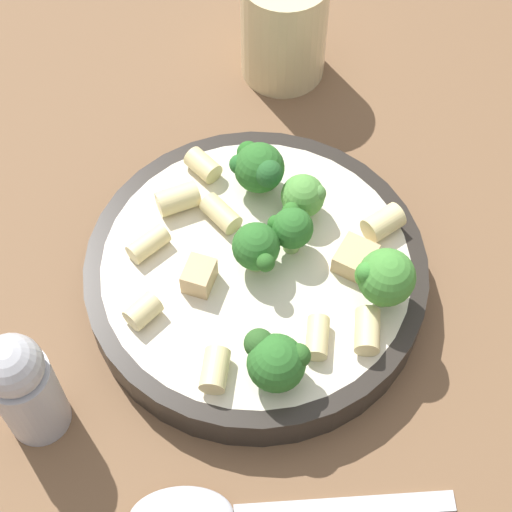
% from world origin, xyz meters
% --- Properties ---
extents(ground_plane, '(2.00, 2.00, 0.00)m').
position_xyz_m(ground_plane, '(0.00, 0.00, 0.00)').
color(ground_plane, brown).
extents(pasta_bowl, '(0.22, 0.22, 0.03)m').
position_xyz_m(pasta_bowl, '(0.00, 0.00, 0.02)').
color(pasta_bowl, '#28231E').
rests_on(pasta_bowl, ground_plane).
extents(broccoli_floret_0, '(0.04, 0.04, 0.04)m').
position_xyz_m(broccoli_floret_0, '(0.01, 0.08, 0.06)').
color(broccoli_floret_0, '#84AD60').
rests_on(broccoli_floret_0, pasta_bowl).
extents(broccoli_floret_1, '(0.03, 0.03, 0.03)m').
position_xyz_m(broccoli_floret_1, '(-0.05, 0.02, 0.05)').
color(broccoli_floret_1, '#9EC175').
rests_on(broccoli_floret_1, pasta_bowl).
extents(broccoli_floret_2, '(0.04, 0.04, 0.04)m').
position_xyz_m(broccoli_floret_2, '(-0.06, -0.01, 0.05)').
color(broccoli_floret_2, '#93B766').
rests_on(broccoli_floret_2, pasta_bowl).
extents(broccoli_floret_3, '(0.03, 0.03, 0.04)m').
position_xyz_m(broccoli_floret_3, '(0.00, 0.00, 0.05)').
color(broccoli_floret_3, '#9EC175').
rests_on(broccoli_floret_3, pasta_bowl).
extents(broccoli_floret_4, '(0.03, 0.03, 0.04)m').
position_xyz_m(broccoli_floret_4, '(-0.02, 0.02, 0.05)').
color(broccoli_floret_4, '#84AD60').
rests_on(broccoli_floret_4, pasta_bowl).
extents(broccoli_floret_5, '(0.03, 0.04, 0.04)m').
position_xyz_m(broccoli_floret_5, '(0.07, 0.02, 0.05)').
color(broccoli_floret_5, '#93B766').
rests_on(broccoli_floret_5, pasta_bowl).
extents(rigatoni_0, '(0.03, 0.01, 0.01)m').
position_xyz_m(rigatoni_0, '(0.05, 0.05, 0.04)').
color(rigatoni_0, beige).
rests_on(rigatoni_0, pasta_bowl).
extents(rigatoni_1, '(0.03, 0.03, 0.02)m').
position_xyz_m(rigatoni_1, '(-0.04, 0.08, 0.04)').
color(rigatoni_1, beige).
rests_on(rigatoni_1, pasta_bowl).
extents(rigatoni_2, '(0.03, 0.03, 0.01)m').
position_xyz_m(rigatoni_2, '(-0.03, -0.03, 0.04)').
color(rigatoni_2, beige).
rests_on(rigatoni_2, pasta_bowl).
extents(rigatoni_3, '(0.03, 0.02, 0.02)m').
position_xyz_m(rigatoni_3, '(0.08, -0.01, 0.04)').
color(rigatoni_3, beige).
rests_on(rigatoni_3, pasta_bowl).
extents(rigatoni_4, '(0.03, 0.03, 0.02)m').
position_xyz_m(rigatoni_4, '(-0.07, -0.05, 0.04)').
color(rigatoni_4, beige).
rests_on(rigatoni_4, pasta_bowl).
extents(rigatoni_5, '(0.03, 0.03, 0.02)m').
position_xyz_m(rigatoni_5, '(-0.04, -0.06, 0.04)').
color(rigatoni_5, beige).
rests_on(rigatoni_5, pasta_bowl).
extents(rigatoni_6, '(0.03, 0.02, 0.02)m').
position_xyz_m(rigatoni_6, '(0.05, -0.06, 0.04)').
color(rigatoni_6, beige).
rests_on(rigatoni_6, pasta_bowl).
extents(rigatoni_7, '(0.03, 0.03, 0.01)m').
position_xyz_m(rigatoni_7, '(0.00, -0.07, 0.04)').
color(rigatoni_7, beige).
rests_on(rigatoni_7, pasta_bowl).
extents(rigatoni_8, '(0.03, 0.02, 0.02)m').
position_xyz_m(rigatoni_8, '(0.04, 0.07, 0.04)').
color(rigatoni_8, beige).
rests_on(rigatoni_8, pasta_bowl).
extents(chicken_chunk_0, '(0.03, 0.03, 0.01)m').
position_xyz_m(chicken_chunk_0, '(-0.01, 0.06, 0.04)').
color(chicken_chunk_0, tan).
rests_on(chicken_chunk_0, pasta_bowl).
extents(chicken_chunk_1, '(0.02, 0.02, 0.02)m').
position_xyz_m(chicken_chunk_1, '(0.02, -0.03, 0.04)').
color(chicken_chunk_1, tan).
rests_on(chicken_chunk_1, pasta_bowl).
extents(drinking_glass, '(0.07, 0.07, 0.09)m').
position_xyz_m(drinking_glass, '(-0.20, -0.01, 0.04)').
color(drinking_glass, beige).
rests_on(drinking_glass, ground_plane).
extents(pepper_shaker, '(0.04, 0.04, 0.09)m').
position_xyz_m(pepper_shaker, '(0.11, -0.12, 0.05)').
color(pepper_shaker, '#B2B2B7').
rests_on(pepper_shaker, ground_plane).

